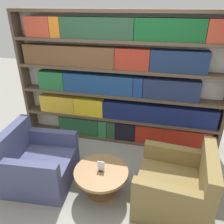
% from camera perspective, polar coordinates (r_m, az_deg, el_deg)
% --- Properties ---
extents(ground_plane, '(14.00, 14.00, 0.00)m').
position_cam_1_polar(ground_plane, '(3.22, -4.53, -20.88)').
color(ground_plane, gray).
extents(bookshelf, '(3.59, 0.30, 2.29)m').
position_cam_1_polar(bookshelf, '(3.80, 1.94, 7.59)').
color(bookshelf, silver).
rests_on(bookshelf, ground_plane).
extents(armchair_left, '(0.95, 0.95, 0.85)m').
position_cam_1_polar(armchair_left, '(3.41, -18.76, -12.79)').
color(armchair_left, '#42476B').
rests_on(armchair_left, ground_plane).
extents(armchair_right, '(0.95, 0.95, 0.85)m').
position_cam_1_polar(armchair_right, '(3.02, 16.31, -18.38)').
color(armchair_right, olive).
rests_on(armchair_right, ground_plane).
extents(coffee_table, '(0.72, 0.72, 0.41)m').
position_cam_1_polar(coffee_table, '(3.04, -2.81, -16.67)').
color(coffee_table, olive).
rests_on(coffee_table, ground_plane).
extents(table_sign, '(0.09, 0.06, 0.15)m').
position_cam_1_polar(table_sign, '(2.92, -2.88, -14.14)').
color(table_sign, black).
rests_on(table_sign, coffee_table).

